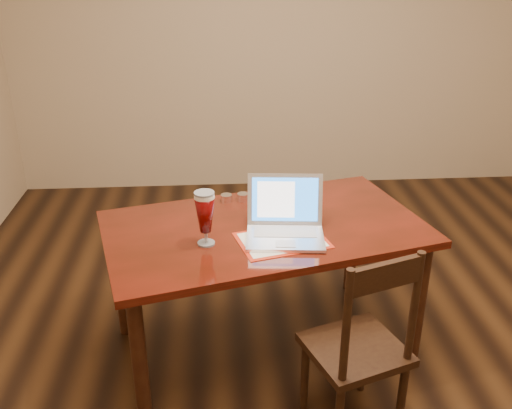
{
  "coord_description": "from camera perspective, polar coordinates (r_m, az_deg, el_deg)",
  "views": [
    {
      "loc": [
        -0.55,
        -2.3,
        1.99
      ],
      "look_at": [
        -0.37,
        0.21,
        0.84
      ],
      "focal_mm": 40.0,
      "sensor_mm": 36.0,
      "label": 1
    }
  ],
  "objects": [
    {
      "name": "dining_chair",
      "position": [
        2.52,
        10.36,
        -13.92
      ],
      "size": [
        0.49,
        0.48,
        0.92
      ],
      "rotation": [
        0.0,
        0.0,
        0.34
      ],
      "color": "black",
      "rests_on": "ground"
    },
    {
      "name": "ground",
      "position": [
        3.09,
        7.41,
        -15.73
      ],
      "size": [
        5.0,
        5.0,
        0.0
      ],
      "primitive_type": "plane",
      "color": "black",
      "rests_on": "ground"
    },
    {
      "name": "dining_table",
      "position": [
        2.83,
        0.81,
        -3.58
      ],
      "size": [
        1.72,
        1.23,
        0.99
      ],
      "rotation": [
        0.0,
        0.0,
        0.26
      ],
      "color": "#55130B",
      "rests_on": "ground"
    },
    {
      "name": "room_shell",
      "position": [
        2.37,
        9.82,
        18.83
      ],
      "size": [
        4.51,
        5.01,
        2.71
      ],
      "color": "tan",
      "rests_on": "ground"
    }
  ]
}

